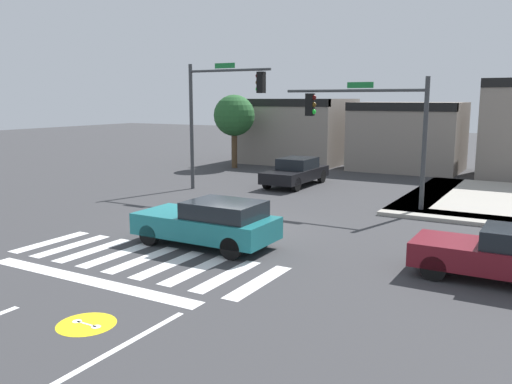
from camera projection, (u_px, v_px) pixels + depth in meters
name	position (u px, v px, depth m)	size (l,w,h in m)	color
ground_plane	(229.00, 227.00, 18.84)	(120.00, 120.00, 0.00)	#353538
crosswalk_near	(142.00, 259.00, 14.99)	(8.01, 2.77, 0.01)	silver
bike_detector_marking	(86.00, 324.00, 10.68)	(1.19, 1.19, 0.01)	yellow
storefront_row	(424.00, 131.00, 33.21)	(24.05, 6.00, 5.56)	gray
traffic_signal_northwest	(219.00, 104.00, 25.31)	(4.51, 0.32, 6.11)	#383A3D
traffic_signal_northeast	(368.00, 118.00, 21.58)	(6.00, 0.32, 5.30)	#383A3D
car_maroon	(505.00, 255.00, 13.05)	(4.17, 1.72, 1.36)	maroon
car_black	(296.00, 172.00, 27.65)	(1.82, 4.67, 1.43)	black
car_teal	(210.00, 222.00, 16.25)	(4.38, 1.93, 1.44)	#196B70
roadside_tree	(234.00, 116.00, 34.38)	(2.65, 2.65, 4.72)	#4C3823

